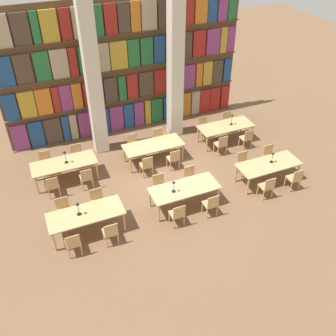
% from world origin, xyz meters
% --- Properties ---
extents(ground_plane, '(40.00, 40.00, 0.00)m').
position_xyz_m(ground_plane, '(0.00, 0.00, 0.00)').
color(ground_plane, brown).
extents(bookshelf_bank, '(10.02, 0.35, 5.50)m').
position_xyz_m(bookshelf_bank, '(0.00, 4.19, 2.65)').
color(bookshelf_bank, brown).
rests_on(bookshelf_bank, ground_plane).
extents(pillar_left, '(0.53, 0.53, 6.00)m').
position_xyz_m(pillar_left, '(-1.63, 2.98, 3.00)').
color(pillar_left, beige).
rests_on(pillar_left, ground_plane).
extents(pillar_center, '(0.53, 0.53, 6.00)m').
position_xyz_m(pillar_center, '(1.63, 2.98, 3.00)').
color(pillar_center, beige).
rests_on(pillar_center, ground_plane).
extents(reading_table_0, '(2.28, 0.94, 0.77)m').
position_xyz_m(reading_table_0, '(-3.20, -1.36, 0.69)').
color(reading_table_0, tan).
rests_on(reading_table_0, ground_plane).
extents(chair_0, '(0.42, 0.40, 0.87)m').
position_xyz_m(chair_0, '(-3.77, -2.11, 0.47)').
color(chair_0, tan).
rests_on(chair_0, ground_plane).
extents(chair_1, '(0.42, 0.40, 0.87)m').
position_xyz_m(chair_1, '(-3.77, -0.61, 0.47)').
color(chair_1, tan).
rests_on(chair_1, ground_plane).
extents(chair_2, '(0.42, 0.40, 0.87)m').
position_xyz_m(chair_2, '(-2.67, -2.11, 0.47)').
color(chair_2, tan).
rests_on(chair_2, ground_plane).
extents(chair_3, '(0.42, 0.40, 0.87)m').
position_xyz_m(chair_3, '(-2.67, -0.61, 0.47)').
color(chair_3, tan).
rests_on(chair_3, ground_plane).
extents(desk_lamp_0, '(0.14, 0.14, 0.46)m').
position_xyz_m(desk_lamp_0, '(-3.38, -1.33, 1.07)').
color(desk_lamp_0, black).
rests_on(desk_lamp_0, reading_table_0).
extents(reading_table_1, '(2.28, 0.94, 0.77)m').
position_xyz_m(reading_table_1, '(0.03, -1.43, 0.69)').
color(reading_table_1, tan).
rests_on(reading_table_1, ground_plane).
extents(chair_4, '(0.42, 0.40, 0.87)m').
position_xyz_m(chair_4, '(-0.54, -2.19, 0.47)').
color(chair_4, tan).
rests_on(chair_4, ground_plane).
extents(chair_5, '(0.42, 0.40, 0.87)m').
position_xyz_m(chair_5, '(-0.54, -0.68, 0.47)').
color(chair_5, tan).
rests_on(chair_5, ground_plane).
extents(chair_6, '(0.42, 0.40, 0.87)m').
position_xyz_m(chair_6, '(0.63, -2.19, 0.47)').
color(chair_6, tan).
rests_on(chair_6, ground_plane).
extents(chair_7, '(0.42, 0.40, 0.87)m').
position_xyz_m(chair_7, '(0.63, -0.68, 0.47)').
color(chair_7, tan).
rests_on(chair_7, ground_plane).
extents(desk_lamp_1, '(0.14, 0.14, 0.43)m').
position_xyz_m(desk_lamp_1, '(-0.36, -1.47, 1.06)').
color(desk_lamp_1, black).
rests_on(desk_lamp_1, reading_table_1).
extents(reading_table_2, '(2.28, 0.94, 0.77)m').
position_xyz_m(reading_table_2, '(3.35, -1.40, 0.69)').
color(reading_table_2, tan).
rests_on(reading_table_2, ground_plane).
extents(chair_8, '(0.42, 0.40, 0.87)m').
position_xyz_m(chair_8, '(2.80, -2.15, 0.47)').
color(chair_8, tan).
rests_on(chair_8, ground_plane).
extents(chair_9, '(0.42, 0.40, 0.87)m').
position_xyz_m(chair_9, '(2.80, -0.64, 0.47)').
color(chair_9, tan).
rests_on(chair_9, ground_plane).
extents(chair_10, '(0.42, 0.40, 0.87)m').
position_xyz_m(chair_10, '(3.95, -2.15, 0.47)').
color(chair_10, tan).
rests_on(chair_10, ground_plane).
extents(chair_11, '(0.42, 0.40, 0.87)m').
position_xyz_m(chair_11, '(3.95, -0.64, 0.47)').
color(chair_11, tan).
rests_on(chair_11, ground_plane).
extents(desk_lamp_2, '(0.14, 0.14, 0.42)m').
position_xyz_m(desk_lamp_2, '(3.49, -1.35, 1.04)').
color(desk_lamp_2, black).
rests_on(desk_lamp_2, reading_table_2).
extents(reading_table_3, '(2.28, 0.94, 0.77)m').
position_xyz_m(reading_table_3, '(-3.33, 1.49, 0.69)').
color(reading_table_3, tan).
rests_on(reading_table_3, ground_plane).
extents(chair_12, '(0.42, 0.40, 0.87)m').
position_xyz_m(chair_12, '(-3.89, 0.73, 0.47)').
color(chair_12, tan).
rests_on(chair_12, ground_plane).
extents(chair_13, '(0.42, 0.40, 0.87)m').
position_xyz_m(chair_13, '(-3.89, 2.24, 0.47)').
color(chair_13, tan).
rests_on(chair_13, ground_plane).
extents(chair_14, '(0.42, 0.40, 0.87)m').
position_xyz_m(chair_14, '(-2.73, 0.73, 0.47)').
color(chair_14, tan).
rests_on(chair_14, ground_plane).
extents(chair_15, '(0.42, 0.40, 0.87)m').
position_xyz_m(chair_15, '(-2.73, 2.24, 0.47)').
color(chair_15, tan).
rests_on(chair_15, ground_plane).
extents(desk_lamp_3, '(0.14, 0.14, 0.49)m').
position_xyz_m(desk_lamp_3, '(-3.23, 1.47, 1.10)').
color(desk_lamp_3, black).
rests_on(desk_lamp_3, reading_table_3).
extents(reading_table_4, '(2.28, 0.94, 0.77)m').
position_xyz_m(reading_table_4, '(0.02, 1.35, 0.69)').
color(reading_table_4, tan).
rests_on(reading_table_4, ground_plane).
extents(chair_16, '(0.42, 0.40, 0.87)m').
position_xyz_m(chair_16, '(-0.54, 0.60, 0.47)').
color(chair_16, tan).
rests_on(chair_16, ground_plane).
extents(chair_17, '(0.42, 0.40, 0.87)m').
position_xyz_m(chair_17, '(-0.54, 2.10, 0.47)').
color(chair_17, tan).
rests_on(chair_17, ground_plane).
extents(chair_18, '(0.42, 0.40, 0.87)m').
position_xyz_m(chair_18, '(0.55, 0.60, 0.47)').
color(chair_18, tan).
rests_on(chair_18, ground_plane).
extents(chair_19, '(0.42, 0.40, 0.87)m').
position_xyz_m(chair_19, '(0.55, 2.10, 0.47)').
color(chair_19, tan).
rests_on(chair_19, ground_plane).
extents(reading_table_5, '(2.28, 0.94, 0.77)m').
position_xyz_m(reading_table_5, '(3.28, 1.51, 0.69)').
color(reading_table_5, tan).
rests_on(reading_table_5, ground_plane).
extents(chair_20, '(0.42, 0.40, 0.87)m').
position_xyz_m(chair_20, '(2.67, 0.75, 0.47)').
color(chair_20, tan).
rests_on(chair_20, ground_plane).
extents(chair_21, '(0.42, 0.40, 0.87)m').
position_xyz_m(chair_21, '(2.67, 2.26, 0.47)').
color(chair_21, tan).
rests_on(chair_21, ground_plane).
extents(chair_22, '(0.42, 0.40, 0.87)m').
position_xyz_m(chair_22, '(3.84, 0.75, 0.47)').
color(chair_22, tan).
rests_on(chair_22, ground_plane).
extents(chair_23, '(0.42, 0.40, 0.87)m').
position_xyz_m(chair_23, '(3.84, 2.26, 0.47)').
color(chair_23, tan).
rests_on(chair_23, ground_plane).
extents(desk_lamp_4, '(0.14, 0.14, 0.48)m').
position_xyz_m(desk_lamp_4, '(3.53, 1.51, 1.09)').
color(desk_lamp_4, black).
rests_on(desk_lamp_4, reading_table_5).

